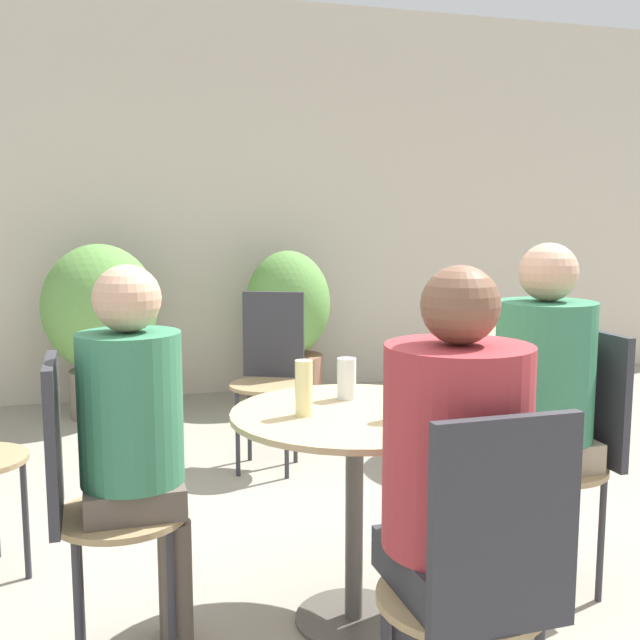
{
  "coord_description": "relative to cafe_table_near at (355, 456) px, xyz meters",
  "views": [
    {
      "loc": [
        -0.62,
        -2.15,
        1.36
      ],
      "look_at": [
        0.17,
        0.51,
        0.98
      ],
      "focal_mm": 42.0,
      "sensor_mm": 36.0,
      "label": 1
    }
  ],
  "objects": [
    {
      "name": "storefront_wall",
      "position": [
        -0.17,
        3.53,
        0.92
      ],
      "size": [
        10.0,
        0.06,
        3.0
      ],
      "color": "beige",
      "rests_on": "ground_plane"
    },
    {
      "name": "cafe_table_near",
      "position": [
        0.0,
        0.0,
        0.0
      ],
      "size": [
        0.82,
        0.82,
        0.73
      ],
      "color": "#514C47",
      "rests_on": "ground_plane"
    },
    {
      "name": "cafe_table_far",
      "position": [
        1.42,
        1.49,
        -0.01
      ],
      "size": [
        0.78,
        0.78,
        0.73
      ],
      "color": "#514C47",
      "rests_on": "ground_plane"
    },
    {
      "name": "bistro_chair_0",
      "position": [
        -0.85,
        -0.01,
        -0.01
      ],
      "size": [
        0.4,
        0.4,
        0.96
      ],
      "rotation": [
        0.0,
        0.0,
        -4.7
      ],
      "color": "#997F56",
      "rests_on": "ground_plane"
    },
    {
      "name": "bistro_chair_1",
      "position": [
        0.01,
        -0.85,
        -0.01
      ],
      "size": [
        0.4,
        0.4,
        0.96
      ],
      "rotation": [
        0.0,
        0.0,
        -3.13
      ],
      "color": "#997F56",
      "rests_on": "ground_plane"
    },
    {
      "name": "bistro_chair_2",
      "position": [
        0.85,
        0.01,
        -0.01
      ],
      "size": [
        0.4,
        0.4,
        0.96
      ],
      "rotation": [
        0.0,
        0.0,
        -1.56
      ],
      "color": "#997F56",
      "rests_on": "ground_plane"
    },
    {
      "name": "bistro_chair_4",
      "position": [
        0.1,
        1.69,
        -0.01
      ],
      "size": [
        0.44,
        0.45,
        0.96
      ],
      "rotation": [
        0.0,
        0.0,
        5.85
      ],
      "color": "#997F56",
      "rests_on": "ground_plane"
    },
    {
      "name": "seated_person_0",
      "position": [
        -0.7,
        -0.01,
        0.16
      ],
      "size": [
        0.32,
        0.31,
        1.23
      ],
      "rotation": [
        0.0,
        0.0,
        1.58
      ],
      "color": "brown",
      "rests_on": "ground_plane"
    },
    {
      "name": "seated_person_1",
      "position": [
        0.01,
        -0.7,
        0.17
      ],
      "size": [
        0.35,
        0.36,
        1.25
      ],
      "rotation": [
        0.0,
        0.0,
        3.15
      ],
      "color": "#2D2D33",
      "rests_on": "ground_plane"
    },
    {
      "name": "seated_person_2",
      "position": [
        0.7,
        0.01,
        0.18
      ],
      "size": [
        0.36,
        0.35,
        1.28
      ],
      "rotation": [
        0.0,
        0.0,
        -1.56
      ],
      "color": "gray",
      "rests_on": "ground_plane"
    },
    {
      "name": "beer_glass_0",
      "position": [
        0.11,
        -0.13,
        0.22
      ],
      "size": [
        0.06,
        0.06,
        0.14
      ],
      "color": "beige",
      "rests_on": "cafe_table_near"
    },
    {
      "name": "beer_glass_1",
      "position": [
        0.03,
        0.17,
        0.22
      ],
      "size": [
        0.07,
        0.07,
        0.14
      ],
      "color": "silver",
      "rests_on": "cafe_table_near"
    },
    {
      "name": "beer_glass_2",
      "position": [
        -0.17,
        -0.0,
        0.24
      ],
      "size": [
        0.06,
        0.06,
        0.18
      ],
      "color": "beige",
      "rests_on": "cafe_table_near"
    },
    {
      "name": "potted_plant_0",
      "position": [
        -0.78,
        3.02,
        0.11
      ],
      "size": [
        0.77,
        0.77,
        1.19
      ],
      "color": "slate",
      "rests_on": "ground_plane"
    },
    {
      "name": "potted_plant_1",
      "position": [
        0.55,
        3.07,
        0.02
      ],
      "size": [
        0.62,
        0.62,
        1.12
      ],
      "color": "#93664C",
      "rests_on": "ground_plane"
    }
  ]
}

